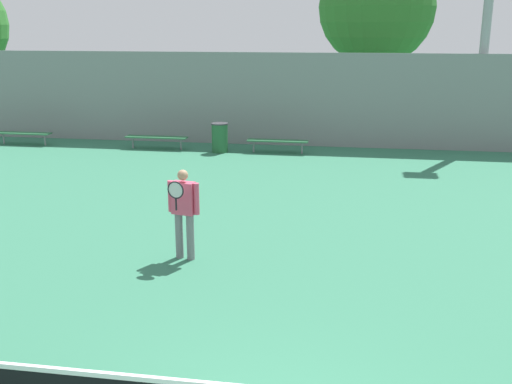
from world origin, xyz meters
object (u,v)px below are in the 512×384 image
Objects in this scene: bench_by_gate at (156,138)px; trash_bin at (220,138)px; light_pole_far_right at (489,3)px; tree_green_tall at (377,7)px; bench_courtside_near at (278,141)px; tennis_player at (184,209)px; bench_courtside_far at (24,134)px.

bench_by_gate is 2.28m from trash_bin.
light_pole_far_right is 5.18m from tree_green_tall.
light_pole_far_right reaches higher than trash_bin.
bench_courtside_near and bench_by_gate have the same top height.
bench_courtside_near is at bearing 98.62° from tennis_player.
tree_green_tall is at bearing 48.81° from trash_bin.
tennis_player is 9.59m from trash_bin.
bench_courtside_near is 1.95m from trash_bin.
light_pole_far_right is at bearing 9.58° from bench_by_gate.
tennis_player is at bearing -103.49° from tree_green_tall.
bench_courtside_far is 0.28× the size of tree_green_tall.
trash_bin is at bearing -131.19° from tree_green_tall.
bench_by_gate is at bearing 175.70° from trash_bin.
trash_bin is (7.21, -0.17, 0.10)m from bench_courtside_far.
tree_green_tall is (5.13, 5.87, 4.33)m from trash_bin.
light_pole_far_right reaches higher than bench_by_gate.
trash_bin is at bearing -1.36° from bench_courtside_far.
light_pole_far_right is (7.13, 11.47, 3.87)m from tennis_player.
trash_bin is at bearing 110.23° from tennis_player.
tree_green_tall reaches higher than bench_by_gate.
tennis_player is 0.84× the size of bench_courtside_far.
tree_green_tall is (3.68, 15.33, 3.87)m from tennis_player.
bench_courtside_far is (-8.66, 9.64, -0.56)m from tennis_player.
bench_courtside_far is 0.92× the size of bench_by_gate.
trash_bin is (2.27, -0.17, 0.10)m from bench_by_gate.
bench_courtside_near is 8.19m from light_pole_far_right.
tree_green_tall is (12.34, 5.69, 4.42)m from bench_courtside_far.
trash_bin is (-1.94, -0.17, 0.10)m from bench_courtside_near.
tree_green_tall is (7.40, 5.69, 4.42)m from bench_by_gate.
tree_green_tall is at bearing 24.77° from bench_courtside_far.
tree_green_tall reaches higher than bench_courtside_near.
tree_green_tall is at bearing 60.71° from bench_courtside_near.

